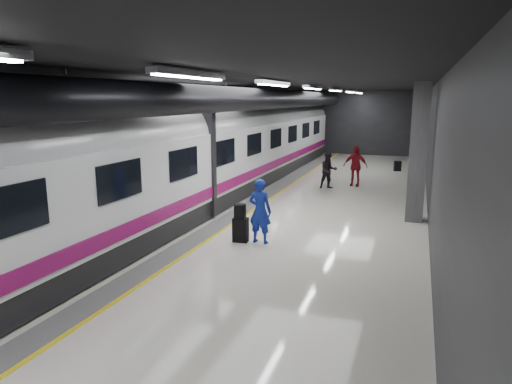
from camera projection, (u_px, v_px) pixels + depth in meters
The scene contains 9 objects.
ground at pixel (265, 223), 14.78m from camera, with size 40.00×40.00×0.00m, color silver.
platform_hall at pixel (266, 112), 15.05m from camera, with size 10.02×40.02×4.51m.
train at pixel (174, 156), 15.43m from camera, with size 3.05×38.00×4.05m.
traveler_main at pixel (260, 211), 12.63m from camera, with size 0.66×0.44×1.82m, color #1B25CD.
suitcase_main at pixel (241, 230), 12.83m from camera, with size 0.42×0.27×0.69m, color black.
shoulder_bag at pixel (239, 212), 12.70m from camera, with size 0.29×0.15×0.38m, color black.
traveler_far_a at pixel (328, 170), 20.37m from camera, with size 0.80×0.63×1.65m, color black.
traveler_far_b at pixel (355, 166), 21.01m from camera, with size 1.09×0.46×1.87m, color maroon.
suitcase_far at pixel (397, 166), 25.47m from camera, with size 0.38×0.25×0.57m, color black.
Camera 1 is at (4.52, -13.54, 3.96)m, focal length 32.00 mm.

